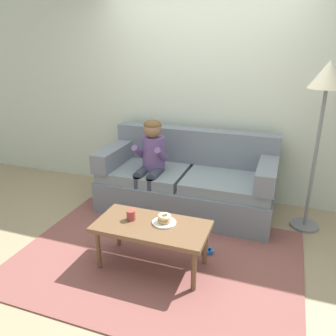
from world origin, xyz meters
The scene contains 12 objects.
ground centered at (0.00, 0.00, 0.00)m, with size 10.00×10.00×0.00m, color #9E896B.
wall_back centered at (0.00, 1.40, 1.40)m, with size 8.00×0.10×2.80m, color beige.
area_rug centered at (0.00, -0.25, 0.01)m, with size 2.60×1.88×0.01m, color brown.
couch centered at (-0.04, 0.85, 0.34)m, with size 2.01×0.90×0.92m.
coffee_table centered at (0.00, -0.36, 0.38)m, with size 0.99×0.50×0.43m.
person_child centered at (-0.41, 0.64, 0.67)m, with size 0.34×0.58×1.10m.
plate centered at (0.09, -0.30, 0.44)m, with size 0.21×0.21×0.01m, color white.
donut centered at (0.09, -0.30, 0.46)m, with size 0.12×0.12×0.04m, color tan.
donut_second centered at (0.09, -0.30, 0.50)m, with size 0.12×0.12×0.04m, color beige.
mug centered at (-0.21, -0.34, 0.47)m, with size 0.08×0.08×0.09m, color #993D38.
toy_controller centered at (0.38, -0.01, 0.03)m, with size 0.23×0.09×0.05m.
floor_lamp centered at (1.32, 0.85, 1.47)m, with size 0.35×0.35×1.76m.
Camera 1 is at (1.00, -2.72, 1.91)m, focal length 36.05 mm.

